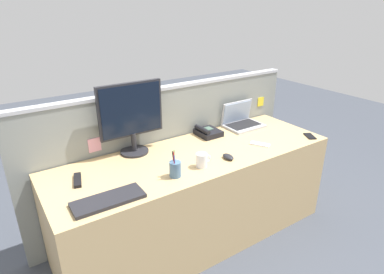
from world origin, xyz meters
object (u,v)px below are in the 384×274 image
cell_phone_black_slab (310,136)px  cell_phone_white_slab (260,144)px  laptop (241,120)px  keyboard_main (108,200)px  desktop_monitor (131,114)px  tv_remote (78,180)px  coffee_mug (202,160)px  pen_cup (175,169)px  computer_mouse_right_hand (228,157)px  desk_phone (208,132)px

cell_phone_black_slab → cell_phone_white_slab: bearing=-165.3°
laptop → keyboard_main: 1.51m
desktop_monitor → laptop: (1.04, -0.03, -0.25)m
tv_remote → keyboard_main: bearing=-60.5°
laptop → coffee_mug: size_ratio=2.90×
keyboard_main → pen_cup: bearing=5.2°
keyboard_main → computer_mouse_right_hand: size_ratio=4.05×
desktop_monitor → cell_phone_white_slab: bearing=-26.0°
cell_phone_white_slab → desktop_monitor: bearing=124.6°
tv_remote → desktop_monitor: bearing=37.9°
tv_remote → coffee_mug: (0.76, -0.27, 0.04)m
desk_phone → tv_remote: desk_phone is taller
cell_phone_black_slab → coffee_mug: coffee_mug is taller
desktop_monitor → cell_phone_white_slab: desktop_monitor is taller
desk_phone → cell_phone_black_slab: 0.85m
desktop_monitor → cell_phone_white_slab: (0.88, -0.43, -0.29)m
laptop → cell_phone_white_slab: 0.43m
computer_mouse_right_hand → laptop: bearing=41.7°
desk_phone → cell_phone_black_slab: size_ratio=1.58×
desktop_monitor → cell_phone_white_slab: 1.02m
desktop_monitor → computer_mouse_right_hand: bearing=-43.1°
keyboard_main → cell_phone_black_slab: 1.74m
cell_phone_white_slab → coffee_mug: 0.59m
cell_phone_black_slab → tv_remote: (-1.82, 0.34, 0.01)m
keyboard_main → computer_mouse_right_hand: computer_mouse_right_hand is taller
coffee_mug → cell_phone_white_slab: bearing=4.1°
cell_phone_white_slab → cell_phone_black_slab: size_ratio=1.19×
desktop_monitor → cell_phone_black_slab: bearing=-22.0°
pen_cup → tv_remote: bearing=152.3°
cell_phone_white_slab → tv_remote: 1.37m
tv_remote → coffee_mug: coffee_mug is taller
desktop_monitor → pen_cup: size_ratio=2.83×
desk_phone → desktop_monitor: bearing=176.2°
desktop_monitor → laptop: desktop_monitor is taller
desk_phone → coffee_mug: bearing=-130.2°
keyboard_main → coffee_mug: (0.68, 0.05, 0.04)m
cell_phone_white_slab → coffee_mug: size_ratio=1.31×
laptop → pen_cup: bearing=-154.8°
laptop → computer_mouse_right_hand: (-0.52, -0.45, -0.04)m
cell_phone_white_slab → coffee_mug: coffee_mug is taller
cell_phone_white_slab → computer_mouse_right_hand: bearing=158.5°
coffee_mug → pen_cup: bearing=-176.6°
keyboard_main → computer_mouse_right_hand: (0.91, 0.04, 0.01)m
keyboard_main → cell_phone_white_slab: keyboard_main is taller
computer_mouse_right_hand → cell_phone_white_slab: size_ratio=0.67×
keyboard_main → tv_remote: keyboard_main is taller
tv_remote → cell_phone_black_slab: bearing=4.5°
desk_phone → coffee_mug: (-0.36, -0.43, 0.02)m
laptop → cell_phone_white_slab: size_ratio=2.21×
pen_cup → coffee_mug: pen_cup is taller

